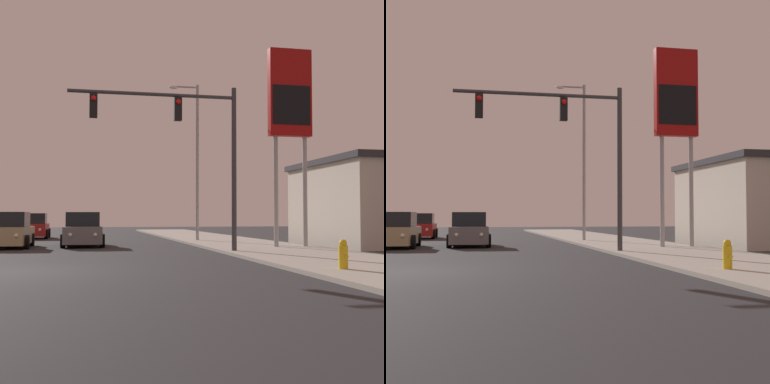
# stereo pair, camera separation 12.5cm
# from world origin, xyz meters

# --- Properties ---
(ground_plane) EXTENTS (120.00, 120.00, 0.00)m
(ground_plane) POSITION_xyz_m (0.00, 0.00, 0.00)
(ground_plane) COLOR #28282B
(sidewalk_right) EXTENTS (5.00, 60.00, 0.12)m
(sidewalk_right) POSITION_xyz_m (9.50, 10.00, 0.06)
(sidewalk_right) COLOR #9E998E
(sidewalk_right) RESTS_ON ground
(car_red) EXTENTS (2.04, 4.31, 1.68)m
(car_red) POSITION_xyz_m (-1.62, 22.34, 0.76)
(car_red) COLOR maroon
(car_red) RESTS_ON ground
(car_tan) EXTENTS (2.04, 4.34, 1.68)m
(car_tan) POSITION_xyz_m (-1.80, 11.45, 0.76)
(car_tan) COLOR tan
(car_tan) RESTS_ON ground
(car_grey) EXTENTS (2.04, 4.31, 1.68)m
(car_grey) POSITION_xyz_m (1.57, 12.07, 0.76)
(car_grey) COLOR slate
(car_grey) RESTS_ON ground
(traffic_light_mast) EXTENTS (6.62, 0.36, 6.50)m
(traffic_light_mast) POSITION_xyz_m (5.61, 5.56, 4.69)
(traffic_light_mast) COLOR #38383D
(traffic_light_mast) RESTS_ON sidewalk_right
(street_lamp) EXTENTS (1.74, 0.24, 9.00)m
(street_lamp) POSITION_xyz_m (7.92, 15.19, 5.12)
(street_lamp) COLOR #99999E
(street_lamp) RESTS_ON sidewalk_right
(gas_station_sign) EXTENTS (2.00, 0.42, 9.00)m
(gas_station_sign) POSITION_xyz_m (10.79, 7.87, 6.62)
(gas_station_sign) COLOR #99999E
(gas_station_sign) RESTS_ON sidewalk_right
(fire_hydrant) EXTENTS (0.24, 0.34, 0.76)m
(fire_hydrant) POSITION_xyz_m (8.13, -2.14, 0.49)
(fire_hydrant) COLOR gold
(fire_hydrant) RESTS_ON sidewalk_right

